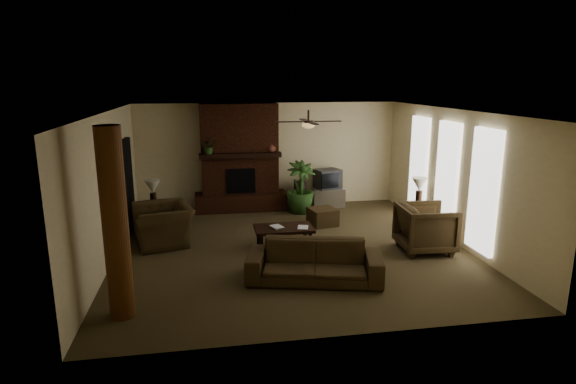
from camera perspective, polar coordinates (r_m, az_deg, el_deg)
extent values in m
plane|color=brown|center=(9.82, 0.40, -6.79)|extent=(7.00, 7.00, 0.00)
plane|color=silver|center=(9.24, 0.43, 9.73)|extent=(7.00, 7.00, 0.00)
plane|color=beige|center=(12.84, -2.35, 4.47)|extent=(7.00, 0.00, 7.00)
plane|color=beige|center=(6.14, 6.21, -5.61)|extent=(7.00, 0.00, 7.00)
plane|color=beige|center=(9.48, -20.90, 0.38)|extent=(0.00, 7.00, 7.00)
plane|color=beige|center=(10.61, 19.36, 1.82)|extent=(0.00, 7.00, 7.00)
cube|color=#492213|center=(12.51, -5.85, 4.18)|extent=(2.00, 0.50, 2.80)
cube|color=#492213|center=(12.66, -5.69, -1.15)|extent=(2.40, 0.70, 0.45)
cube|color=black|center=(12.36, -5.70, 1.34)|extent=(0.75, 0.04, 0.65)
cube|color=black|center=(12.22, -5.76, 4.44)|extent=(2.10, 0.28, 0.12)
cube|color=white|center=(12.00, 15.48, 3.12)|extent=(0.08, 0.85, 2.35)
cube|color=white|center=(10.77, 18.60, 1.77)|extent=(0.08, 0.85, 2.35)
cube|color=white|center=(9.59, 22.51, 0.08)|extent=(0.08, 0.85, 2.35)
cylinder|color=brown|center=(7.09, -20.11, -3.75)|extent=(0.36, 0.36, 2.80)
cube|color=black|center=(11.27, -18.78, 0.69)|extent=(0.10, 1.00, 2.10)
cylinder|color=#311F15|center=(9.62, 2.48, 9.15)|extent=(0.04, 0.04, 0.24)
cylinder|color=#311F15|center=(9.63, 2.47, 8.44)|extent=(0.20, 0.20, 0.06)
ellipsoid|color=#F2BF72|center=(9.63, 2.47, 8.08)|extent=(0.26, 0.26, 0.14)
cube|color=black|center=(9.72, 4.81, 8.51)|extent=(0.55, 0.12, 0.01)
cube|color=black|center=(9.55, 0.10, 8.47)|extent=(0.55, 0.12, 0.01)
cube|color=black|center=(10.02, 1.99, 8.69)|extent=(0.12, 0.55, 0.01)
cube|color=black|center=(9.24, 3.00, 8.29)|extent=(0.12, 0.55, 0.01)
imported|color=#43331C|center=(8.20, 3.21, -7.64)|extent=(2.40, 1.20, 0.90)
imported|color=#43331C|center=(10.30, -14.83, -3.06)|extent=(1.12, 1.43, 1.10)
imported|color=#43331C|center=(9.92, 16.33, -3.94)|extent=(1.01, 1.07, 1.05)
cube|color=black|center=(9.77, -0.52, -4.42)|extent=(1.20, 0.70, 0.06)
cube|color=black|center=(9.54, -3.25, -6.25)|extent=(0.07, 0.07, 0.37)
cube|color=black|center=(9.70, 2.66, -5.92)|extent=(0.07, 0.07, 0.37)
cube|color=black|center=(10.01, -3.58, -5.30)|extent=(0.07, 0.07, 0.37)
cube|color=black|center=(10.16, 2.05, -5.00)|extent=(0.07, 0.07, 0.37)
cube|color=#43331C|center=(11.33, 4.20, -2.99)|extent=(0.72, 0.72, 0.40)
cube|color=silver|center=(13.03, 4.95, -0.59)|extent=(0.91, 0.61, 0.50)
cube|color=#333235|center=(12.91, 4.80, 1.60)|extent=(0.76, 0.66, 0.52)
cube|color=black|center=(12.66, 5.10, 1.35)|extent=(0.51, 0.17, 0.40)
cylinder|color=#2E2219|center=(12.76, 1.48, -0.39)|extent=(0.34, 0.34, 0.70)
sphere|color=#2E2219|center=(12.70, 1.48, 0.71)|extent=(0.34, 0.34, 0.34)
imported|color=#2E5120|center=(12.31, 1.50, -0.78)|extent=(1.04, 1.48, 0.75)
cube|color=black|center=(11.22, -15.67, -3.24)|extent=(0.61, 0.61, 0.55)
cylinder|color=#311F15|center=(11.12, -15.92, -1.00)|extent=(0.14, 0.14, 0.35)
cone|color=beige|center=(11.04, -16.03, 0.64)|extent=(0.37, 0.37, 0.30)
cube|color=black|center=(11.45, 15.36, -2.88)|extent=(0.52, 0.52, 0.55)
cylinder|color=#311F15|center=(11.34, 15.49, -0.69)|extent=(0.18, 0.18, 0.35)
cone|color=beige|center=(11.27, 15.59, 0.91)|extent=(0.45, 0.45, 0.30)
imported|color=#2E5120|center=(12.13, -9.53, 5.32)|extent=(0.49, 0.52, 0.33)
imported|color=brown|center=(12.33, -1.99, 5.37)|extent=(0.26, 0.27, 0.22)
imported|color=#999999|center=(9.65, -1.93, -3.57)|extent=(0.21, 0.10, 0.29)
imported|color=#999999|center=(9.67, 1.19, -3.52)|extent=(0.21, 0.08, 0.29)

